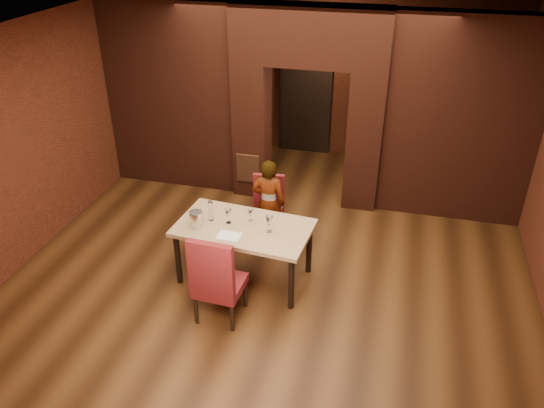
{
  "coord_description": "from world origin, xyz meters",
  "views": [
    {
      "loc": [
        1.47,
        -6.08,
        4.51
      ],
      "look_at": [
        -0.09,
        0.0,
        0.92
      ],
      "focal_mm": 35.0,
      "sensor_mm": 36.0,
      "label": 1
    }
  ],
  "objects_px": {
    "chair_far": "(267,211)",
    "wine_glass_a": "(228,216)",
    "wine_glass_b": "(250,215)",
    "potted_plant": "(302,230)",
    "chair_near": "(220,275)",
    "wine_bucket": "(197,219)",
    "dining_table": "(244,252)",
    "wine_glass_c": "(269,224)",
    "water_bottle": "(211,210)",
    "person_seated": "(269,203)"
  },
  "relations": [
    {
      "from": "chair_near",
      "to": "wine_glass_b",
      "type": "xyz_separation_m",
      "value": [
        0.11,
        0.96,
        0.3
      ]
    },
    {
      "from": "chair_near",
      "to": "wine_glass_c",
      "type": "xyz_separation_m",
      "value": [
        0.42,
        0.77,
        0.33
      ]
    },
    {
      "from": "potted_plant",
      "to": "water_bottle",
      "type": "bearing_deg",
      "value": -136.87
    },
    {
      "from": "chair_far",
      "to": "water_bottle",
      "type": "bearing_deg",
      "value": -128.06
    },
    {
      "from": "dining_table",
      "to": "chair_near",
      "type": "xyz_separation_m",
      "value": [
        -0.06,
        -0.81,
        0.2
      ]
    },
    {
      "from": "chair_near",
      "to": "wine_bucket",
      "type": "distance_m",
      "value": 0.9
    },
    {
      "from": "wine_glass_a",
      "to": "potted_plant",
      "type": "distance_m",
      "value": 1.46
    },
    {
      "from": "chair_far",
      "to": "wine_glass_a",
      "type": "height_order",
      "value": "wine_glass_a"
    },
    {
      "from": "chair_near",
      "to": "water_bottle",
      "type": "relative_size",
      "value": 4.15
    },
    {
      "from": "chair_near",
      "to": "wine_bucket",
      "type": "relative_size",
      "value": 5.69
    },
    {
      "from": "wine_glass_c",
      "to": "wine_bucket",
      "type": "height_order",
      "value": "wine_glass_c"
    },
    {
      "from": "dining_table",
      "to": "person_seated",
      "type": "distance_m",
      "value": 0.95
    },
    {
      "from": "wine_bucket",
      "to": "potted_plant",
      "type": "relative_size",
      "value": 0.49
    },
    {
      "from": "wine_glass_b",
      "to": "wine_bucket",
      "type": "distance_m",
      "value": 0.71
    },
    {
      "from": "chair_near",
      "to": "wine_glass_c",
      "type": "bearing_deg",
      "value": -115.88
    },
    {
      "from": "chair_far",
      "to": "chair_near",
      "type": "bearing_deg",
      "value": -102.21
    },
    {
      "from": "person_seated",
      "to": "wine_bucket",
      "type": "height_order",
      "value": "person_seated"
    },
    {
      "from": "water_bottle",
      "to": "dining_table",
      "type": "bearing_deg",
      "value": -4.84
    },
    {
      "from": "potted_plant",
      "to": "chair_far",
      "type": "bearing_deg",
      "value": -172.45
    },
    {
      "from": "wine_glass_b",
      "to": "potted_plant",
      "type": "distance_m",
      "value": 1.24
    },
    {
      "from": "chair_far",
      "to": "wine_glass_b",
      "type": "height_order",
      "value": "chair_far"
    },
    {
      "from": "person_seated",
      "to": "potted_plant",
      "type": "relative_size",
      "value": 3.12
    },
    {
      "from": "potted_plant",
      "to": "wine_glass_c",
      "type": "bearing_deg",
      "value": -102.42
    },
    {
      "from": "wine_glass_b",
      "to": "wine_glass_c",
      "type": "xyz_separation_m",
      "value": [
        0.31,
        -0.2,
        0.03
      ]
    },
    {
      "from": "wine_glass_b",
      "to": "water_bottle",
      "type": "height_order",
      "value": "water_bottle"
    },
    {
      "from": "wine_glass_b",
      "to": "water_bottle",
      "type": "xyz_separation_m",
      "value": [
        -0.51,
        -0.11,
        0.06
      ]
    },
    {
      "from": "potted_plant",
      "to": "wine_glass_b",
      "type": "bearing_deg",
      "value": -121.81
    },
    {
      "from": "wine_bucket",
      "to": "wine_glass_b",
      "type": "bearing_deg",
      "value": 25.36
    },
    {
      "from": "wine_glass_b",
      "to": "potted_plant",
      "type": "xyz_separation_m",
      "value": [
        0.54,
        0.88,
        -0.69
      ]
    },
    {
      "from": "wine_glass_c",
      "to": "potted_plant",
      "type": "height_order",
      "value": "wine_glass_c"
    },
    {
      "from": "dining_table",
      "to": "wine_glass_c",
      "type": "height_order",
      "value": "wine_glass_c"
    },
    {
      "from": "chair_far",
      "to": "wine_glass_c",
      "type": "relative_size",
      "value": 4.39
    },
    {
      "from": "dining_table",
      "to": "wine_glass_b",
      "type": "distance_m",
      "value": 0.53
    },
    {
      "from": "chair_near",
      "to": "water_bottle",
      "type": "bearing_deg",
      "value": -62.03
    },
    {
      "from": "dining_table",
      "to": "potted_plant",
      "type": "relative_size",
      "value": 3.99
    },
    {
      "from": "wine_glass_b",
      "to": "potted_plant",
      "type": "height_order",
      "value": "wine_glass_b"
    },
    {
      "from": "wine_glass_a",
      "to": "wine_bucket",
      "type": "bearing_deg",
      "value": -154.13
    },
    {
      "from": "water_bottle",
      "to": "chair_near",
      "type": "bearing_deg",
      "value": -64.69
    },
    {
      "from": "dining_table",
      "to": "chair_near",
      "type": "relative_size",
      "value": 1.44
    },
    {
      "from": "wine_glass_b",
      "to": "wine_bucket",
      "type": "relative_size",
      "value": 0.85
    },
    {
      "from": "person_seated",
      "to": "potted_plant",
      "type": "xyz_separation_m",
      "value": [
        0.49,
        0.12,
        -0.47
      ]
    },
    {
      "from": "wine_glass_c",
      "to": "dining_table",
      "type": "bearing_deg",
      "value": 172.69
    },
    {
      "from": "person_seated",
      "to": "wine_glass_b",
      "type": "distance_m",
      "value": 0.79
    },
    {
      "from": "person_seated",
      "to": "wine_bucket",
      "type": "relative_size",
      "value": 6.41
    },
    {
      "from": "chair_far",
      "to": "chair_near",
      "type": "distance_m",
      "value": 1.78
    },
    {
      "from": "chair_far",
      "to": "wine_glass_c",
      "type": "distance_m",
      "value": 1.13
    },
    {
      "from": "dining_table",
      "to": "wine_glass_b",
      "type": "relative_size",
      "value": 9.63
    },
    {
      "from": "dining_table",
      "to": "chair_far",
      "type": "xyz_separation_m",
      "value": [
        0.07,
        0.96,
        0.1
      ]
    },
    {
      "from": "wine_glass_c",
      "to": "potted_plant",
      "type": "xyz_separation_m",
      "value": [
        0.24,
        1.07,
        -0.72
      ]
    },
    {
      "from": "dining_table",
      "to": "chair_near",
      "type": "bearing_deg",
      "value": -89.24
    }
  ]
}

